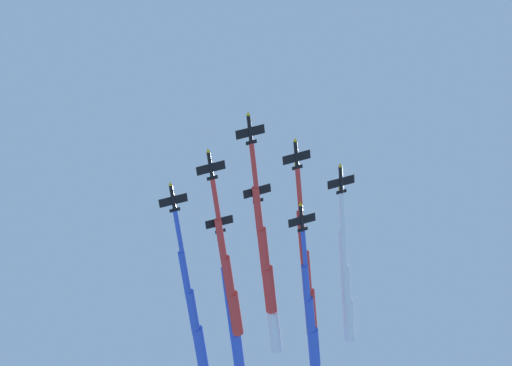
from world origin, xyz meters
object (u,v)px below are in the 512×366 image
object	(u,v)px
jet_port_mid	(270,298)
jet_starboard_inner	(229,279)
jet_port_outer	(194,314)
jet_starboard_outer	(310,317)
jet_starboard_mid	(346,288)
jet_lead	(264,253)
jet_trail_port	(233,321)
jet_port_inner	(307,276)

from	to	relation	value
jet_port_mid	jet_starboard_inner	bearing A→B (deg)	-59.85
jet_port_outer	jet_starboard_outer	xyz separation A→B (m)	(1.91, 36.34, -1.01)
jet_starboard_inner	jet_starboard_outer	distance (m)	28.83
jet_starboard_mid	jet_starboard_outer	world-z (taller)	jet_starboard_mid
jet_lead	jet_starboard_inner	distance (m)	14.09
jet_port_outer	jet_starboard_mid	bearing A→B (deg)	76.30
jet_starboard_outer	jet_trail_port	size ratio (longest dim) A/B	0.97
jet_lead	jet_port_inner	world-z (taller)	jet_port_inner
jet_port_inner	jet_starboard_mid	world-z (taller)	jet_starboard_mid
jet_lead	jet_port_mid	xyz separation A→B (m)	(-17.35, 2.94, 0.71)
jet_starboard_inner	jet_port_outer	bearing A→B (deg)	-144.21
jet_lead	jet_port_outer	distance (m)	31.63
jet_starboard_inner	jet_port_inner	bearing A→B (deg)	87.00
jet_port_inner	jet_port_outer	xyz separation A→B (m)	(-15.59, -34.06, -1.50)
jet_lead	jet_starboard_mid	world-z (taller)	jet_starboard_mid
jet_port_mid	jet_starboard_mid	world-z (taller)	jet_starboard_mid
jet_starboard_inner	jet_starboard_outer	world-z (taller)	jet_starboard_inner
jet_port_inner	jet_port_mid	bearing A→B (deg)	-129.63
jet_lead	jet_trail_port	bearing A→B (deg)	-163.59
jet_port_outer	jet_trail_port	distance (m)	12.94
jet_port_mid	jet_trail_port	xyz separation A→B (m)	(-10.17, -11.04, 0.58)
jet_port_mid	jet_starboard_outer	xyz separation A→B (m)	(-4.85, 12.94, -2.22)
jet_starboard_outer	jet_port_mid	bearing A→B (deg)	-69.47
jet_starboard_inner	jet_port_mid	world-z (taller)	jet_port_mid
jet_starboard_outer	jet_trail_port	world-z (taller)	jet_trail_port
jet_port_mid	jet_starboard_mid	bearing A→B (deg)	78.75
jet_starboard_mid	jet_port_outer	distance (m)	48.22
jet_starboard_inner	jet_trail_port	bearing A→B (deg)	173.52
jet_starboard_inner	jet_port_outer	distance (m)	17.69
jet_port_outer	jet_starboard_outer	size ratio (longest dim) A/B	1.14
jet_port_inner	jet_lead	bearing A→B (deg)	-57.93
jet_starboard_inner	jet_port_mid	bearing A→B (deg)	120.15
jet_port_outer	jet_port_inner	bearing A→B (deg)	65.41
jet_starboard_mid	jet_starboard_outer	size ratio (longest dim) A/B	1.05
jet_starboard_inner	jet_starboard_outer	bearing A→B (deg)	115.55
jet_port_inner	jet_port_outer	size ratio (longest dim) A/B	1.00
jet_starboard_inner	jet_port_outer	world-z (taller)	jet_port_outer
jet_trail_port	jet_starboard_outer	bearing A→B (deg)	77.49
jet_port_inner	jet_starboard_mid	bearing A→B (deg)	108.17
jet_starboard_inner	jet_port_mid	xyz separation A→B (m)	(-7.59, 13.06, 1.58)
jet_lead	jet_starboard_outer	size ratio (longest dim) A/B	1.11
jet_port_outer	jet_lead	bearing A→B (deg)	40.32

